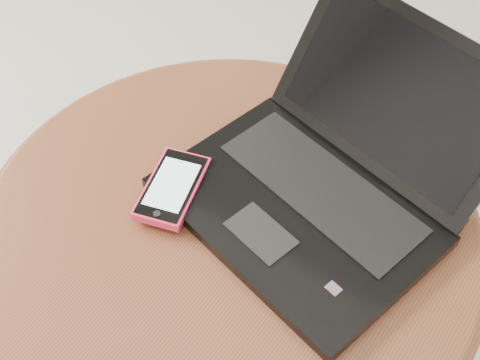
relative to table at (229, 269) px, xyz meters
The scene contains 4 objects.
table is the anchor object (origin of this frame).
laptop 0.20m from the table, 54.53° to the left, with size 0.40×0.41×0.19m.
phone_black 0.14m from the table, behind, with size 0.08×0.12×0.01m.
phone_pink 0.15m from the table, behind, with size 0.10×0.13×0.01m.
Camera 1 is at (0.25, -0.40, 1.19)m, focal length 48.61 mm.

